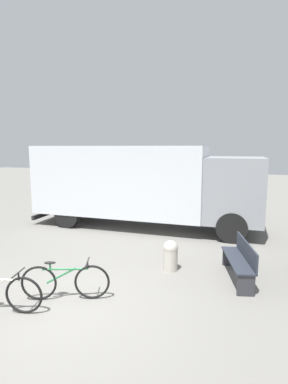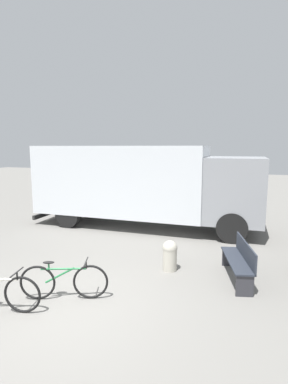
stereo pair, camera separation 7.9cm
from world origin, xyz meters
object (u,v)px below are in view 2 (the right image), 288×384
object	(u,v)px
bicycle_far	(64,281)
park_bench	(240,259)
bollard_near_bench	(170,254)
delivery_truck	(142,182)

from	to	relation	value
bicycle_far	park_bench	bearing A→B (deg)	11.38
park_bench	bollard_near_bench	xyz separation A→B (m)	(-1.58, -0.02, -0.08)
park_bench	bicycle_far	distance (m)	3.76
bollard_near_bench	bicycle_far	bearing A→B (deg)	-128.06
delivery_truck	bollard_near_bench	size ratio (longest dim) A/B	11.29
delivery_truck	bollard_near_bench	world-z (taller)	delivery_truck
bicycle_far	bollard_near_bench	distance (m)	2.55
delivery_truck	bollard_near_bench	xyz separation A→B (m)	(1.99, -3.52, -1.26)
delivery_truck	park_bench	xyz separation A→B (m)	(3.58, -3.50, -1.17)
park_bench	bollard_near_bench	bearing A→B (deg)	76.09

